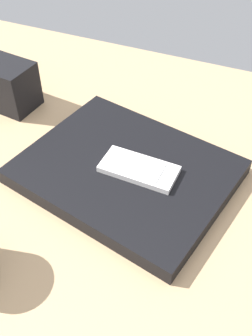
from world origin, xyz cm
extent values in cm
cube|color=tan|center=(0.00, 0.00, 1.50)|extent=(120.00, 80.00, 3.00)
cube|color=black|center=(6.32, -1.23, 4.25)|extent=(34.66, 29.88, 2.49)
cube|color=silver|center=(4.10, -0.92, 5.95)|extent=(11.49, 5.79, 0.90)
cube|color=white|center=(4.10, -0.92, 6.47)|extent=(7.15, 4.46, 0.14)
cube|color=black|center=(35.59, -10.78, 7.25)|extent=(14.19, 8.55, 8.50)
camera|label=1|loc=(-11.07, 39.41, 47.94)|focal=43.56mm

